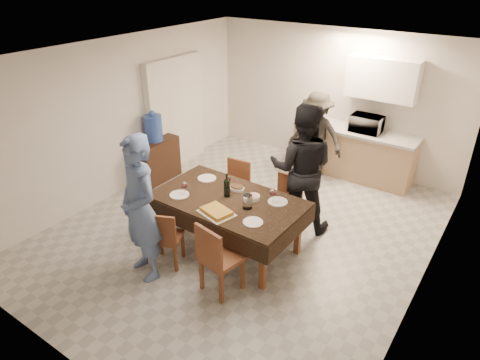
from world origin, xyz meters
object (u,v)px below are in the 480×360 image
Objects in this scene: microwave at (367,124)px; water_jug at (153,128)px; water_pitcher at (247,202)px; person_kitchen at (316,136)px; savoury_tart at (217,211)px; wine_bottle at (227,185)px; person_far at (301,169)px; dining_table at (228,201)px; console at (157,160)px; person_near at (140,209)px.

water_jug is at bearing 35.85° from microwave.
person_kitchen is (-0.37, 2.78, -0.08)m from water_pitcher.
water_jug is 2.79m from savoury_tart.
water_pitcher is (2.68, -1.02, -0.12)m from water_jug.
water_pitcher reaches higher than savoury_tart.
wine_bottle reaches higher than water_pitcher.
person_far is at bearing 1.61° from water_jug.
water_pitcher is 0.43× the size of savoury_tart.
wine_bottle is 0.21× the size of person_kitchen.
water_jug is at bearing 158.34° from dining_table.
person_kitchen is (-0.75, -0.45, -0.25)m from microwave.
water_jug is 0.86× the size of microwave.
person_kitchen is (2.31, 1.76, -0.20)m from water_jug.
wine_bottle reaches higher than savoury_tart.
person_far is at bearing 72.53° from savoury_tart.
savoury_tart is at bearing -29.05° from console.
water_jug reaches higher than wine_bottle.
savoury_tart is at bearing -70.77° from wine_bottle.
savoury_tart is 0.23× the size of person_far.
microwave is 0.28× the size of person_near.
person_kitchen is (-0.12, 3.11, -0.01)m from savoury_tart.
water_jug is 3.78m from microwave.
person_kitchen is (2.31, 1.76, 0.42)m from console.
wine_bottle is 2.68m from person_kitchen.
savoury_tart is (2.43, -1.35, 0.43)m from console.
person_kitchen is at bearing 37.34° from console.
console is 1.80× the size of water_jug.
console is at bearing 158.34° from dining_table.
water_pitcher is at bearing -20.83° from water_jug.
dining_table is 10.64× the size of water_pitcher.
water_jug is 2.43× the size of water_pitcher.
water_pitcher is 0.12× the size of person_kitchen.
water_jug is (-2.33, 0.97, 0.25)m from dining_table.
person_kitchen reaches higher than water_pitcher.
dining_table is 2.73m from person_kitchen.
water_jug is 1.36× the size of wine_bottle.
console is 2.44× the size of wine_bottle.
wine_bottle is 0.42m from water_pitcher.
savoury_tart is 3.62m from microwave.
microwave is (0.73, 3.18, 0.31)m from dining_table.
water_pitcher is at bearing -20.83° from console.
wine_bottle is 1.17m from person_far.
dining_table is 1.26× the size of person_kitchen.
person_near is 0.98× the size of person_far.
person_kitchen is at bearing 91.36° from dining_table.
water_jug is 2.91m from person_kitchen.
wine_bottle is 0.77× the size of savoury_tart.
person_near is at bearing -48.62° from console.
microwave reaches higher than wine_bottle.
wine_bottle is at bearing -21.97° from console.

